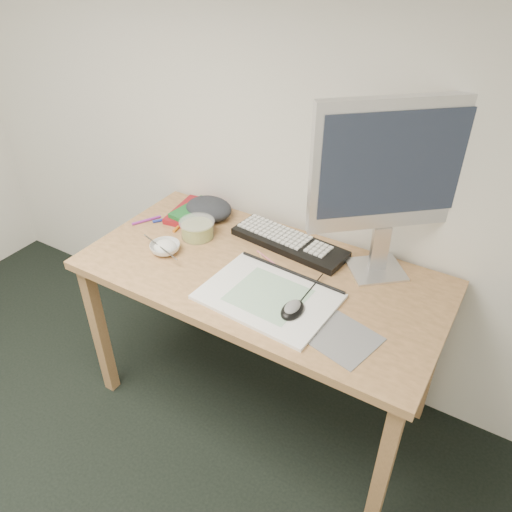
{
  "coord_description": "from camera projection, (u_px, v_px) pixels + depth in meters",
  "views": [
    {
      "loc": [
        1.01,
        0.11,
        1.9
      ],
      "look_at": [
        0.22,
        1.41,
        0.83
      ],
      "focal_mm": 35.0,
      "sensor_mm": 36.0,
      "label": 1
    }
  ],
  "objects": [
    {
      "name": "rice_bowl",
      "position": [
        165.0,
        248.0,
        2.01
      ],
      "size": [
        0.14,
        0.14,
        0.04
      ],
      "primitive_type": "imported",
      "rotation": [
        0.0,
        0.0,
        0.21
      ],
      "color": "white",
      "rests_on": "desk"
    },
    {
      "name": "marker_blue",
      "position": [
        168.0,
        219.0,
        2.23
      ],
      "size": [
        0.09,
        0.12,
        0.01
      ],
      "primitive_type": "cylinder",
      "rotation": [
        0.0,
        1.57,
        0.94
      ],
      "color": "#1E31A3",
      "rests_on": "desk"
    },
    {
      "name": "marker_purple",
      "position": [
        146.0,
        220.0,
        2.22
      ],
      "size": [
        0.07,
        0.12,
        0.01
      ],
      "primitive_type": "cylinder",
      "rotation": [
        0.0,
        1.57,
        1.08
      ],
      "color": "purple",
      "rests_on": "desk"
    },
    {
      "name": "chopsticks",
      "position": [
        160.0,
        247.0,
        1.98
      ],
      "size": [
        0.22,
        0.08,
        0.02
      ],
      "primitive_type": "cylinder",
      "rotation": [
        0.0,
        1.57,
        -0.3
      ],
      "color": "#BABBBD",
      "rests_on": "rice_bowl"
    },
    {
      "name": "desk",
      "position": [
        261.0,
        288.0,
        1.96
      ],
      "size": [
        1.4,
        0.7,
        0.75
      ],
      "color": "tan",
      "rests_on": "ground"
    },
    {
      "name": "mousepad",
      "position": [
        342.0,
        338.0,
        1.62
      ],
      "size": [
        0.26,
        0.24,
        0.0
      ],
      "primitive_type": "cube",
      "rotation": [
        0.0,
        0.0,
        -0.24
      ],
      "color": "slate",
      "rests_on": "desk"
    },
    {
      "name": "monitor",
      "position": [
        393.0,
        171.0,
        1.68
      ],
      "size": [
        0.46,
        0.41,
        0.67
      ],
      "rotation": [
        0.0,
        0.0,
        0.71
      ],
      "color": "silver",
      "rests_on": "desk"
    },
    {
      "name": "pencil_pink",
      "position": [
        271.0,
        261.0,
        1.96
      ],
      "size": [
        0.17,
        0.07,
        0.01
      ],
      "primitive_type": "cylinder",
      "rotation": [
        0.0,
        1.57,
        -0.39
      ],
      "color": "#D16885",
      "rests_on": "desk"
    },
    {
      "name": "fruit_tub",
      "position": [
        197.0,
        229.0,
        2.1
      ],
      "size": [
        0.17,
        0.17,
        0.07
      ],
      "primitive_type": "cylinder",
      "rotation": [
        0.0,
        0.0,
        0.15
      ],
      "color": "#F1C855",
      "rests_on": "desk"
    },
    {
      "name": "book_red",
      "position": [
        195.0,
        213.0,
        2.26
      ],
      "size": [
        0.22,
        0.28,
        0.03
      ],
      "primitive_type": "cube",
      "rotation": [
        0.0,
        0.0,
        0.14
      ],
      "color": "maroon",
      "rests_on": "desk"
    },
    {
      "name": "book_green",
      "position": [
        198.0,
        211.0,
        2.22
      ],
      "size": [
        0.18,
        0.23,
        0.02
      ],
      "primitive_type": "cube",
      "rotation": [
        0.0,
        0.0,
        -0.11
      ],
      "color": "#196428",
      "rests_on": "book_red"
    },
    {
      "name": "pencil_black",
      "position": [
        281.0,
        275.0,
        1.89
      ],
      "size": [
        0.2,
        0.02,
        0.01
      ],
      "primitive_type": "cylinder",
      "rotation": [
        0.0,
        1.57,
        0.09
      ],
      "color": "black",
      "rests_on": "desk"
    },
    {
      "name": "marker_orange",
      "position": [
        182.0,
        223.0,
        2.19
      ],
      "size": [
        0.04,
        0.14,
        0.01
      ],
      "primitive_type": "cylinder",
      "rotation": [
        0.0,
        1.57,
        1.74
      ],
      "color": "orange",
      "rests_on": "desk"
    },
    {
      "name": "sketchpad",
      "position": [
        268.0,
        296.0,
        1.78
      ],
      "size": [
        0.48,
        0.36,
        0.01
      ],
      "primitive_type": "cube",
      "rotation": [
        0.0,
        0.0,
        -0.06
      ],
      "color": "silver",
      "rests_on": "desk"
    },
    {
      "name": "keyboard",
      "position": [
        289.0,
        243.0,
        2.05
      ],
      "size": [
        0.51,
        0.21,
        0.03
      ],
      "primitive_type": "cube",
      "rotation": [
        0.0,
        0.0,
        -0.11
      ],
      "color": "black",
      "rests_on": "desk"
    },
    {
      "name": "cloth_lump",
      "position": [
        209.0,
        209.0,
        2.24
      ],
      "size": [
        0.2,
        0.18,
        0.08
      ],
      "primitive_type": "ellipsoid",
      "rotation": [
        0.0,
        0.0,
        -0.16
      ],
      "color": "#282B30",
      "rests_on": "desk"
    },
    {
      "name": "pencil_tan",
      "position": [
        265.0,
        265.0,
        1.94
      ],
      "size": [
        0.12,
        0.12,
        0.01
      ],
      "primitive_type": "cylinder",
      "rotation": [
        0.0,
        1.57,
        -0.79
      ],
      "color": "tan",
      "rests_on": "desk"
    },
    {
      "name": "mouse",
      "position": [
        293.0,
        307.0,
        1.69
      ],
      "size": [
        0.07,
        0.11,
        0.04
      ],
      "primitive_type": "ellipsoid",
      "rotation": [
        0.0,
        0.0,
        -0.0
      ],
      "color": "black",
      "rests_on": "sketchpad"
    }
  ]
}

